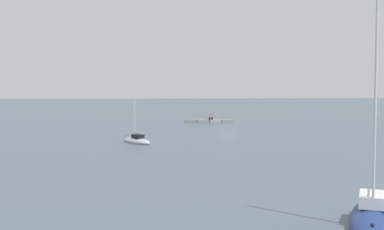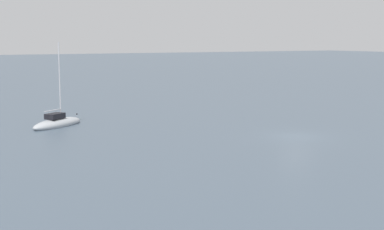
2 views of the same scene
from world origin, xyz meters
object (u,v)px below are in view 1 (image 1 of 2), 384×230
at_px(person_seated_blue_left, 212,119).
at_px(umbrella_open_red, 211,114).
at_px(sailboat_grey_outer, 137,141).
at_px(person_seated_maroon_right, 210,119).
at_px(sailboat_navy_far, 373,218).

distance_m(person_seated_blue_left, umbrella_open_red, 0.89).
distance_m(person_seated_blue_left, sailboat_grey_outer, 39.02).
height_order(person_seated_maroon_right, sailboat_grey_outer, sailboat_grey_outer).
distance_m(person_seated_maroon_right, umbrella_open_red, 0.90).
xyz_separation_m(umbrella_open_red, sailboat_navy_far, (2.15, 74.83, -1.27)).
bearing_deg(person_seated_maroon_right, sailboat_grey_outer, 77.33).
bearing_deg(sailboat_navy_far, person_seated_maroon_right, -64.28).
relative_size(person_seated_maroon_right, sailboat_grey_outer, 0.10).
relative_size(sailboat_navy_far, sailboat_grey_outer, 1.62).
bearing_deg(sailboat_navy_far, sailboat_grey_outer, -44.75).
bearing_deg(person_seated_blue_left, person_seated_maroon_right, 10.59).
bearing_deg(person_seated_maroon_right, sailboat_navy_far, 98.01).
bearing_deg(umbrella_open_red, person_seated_blue_left, -166.54).
bearing_deg(person_seated_maroon_right, person_seated_blue_left, -169.41).
xyz_separation_m(person_seated_blue_left, sailboat_navy_far, (2.42, 74.89, -0.42)).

